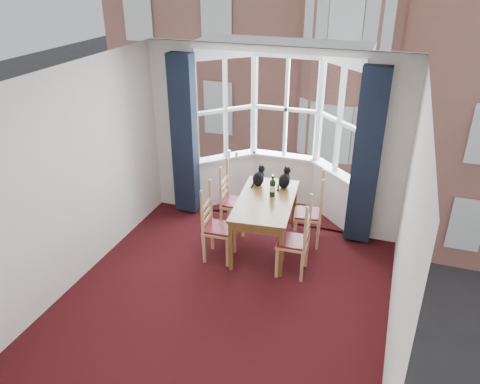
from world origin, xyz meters
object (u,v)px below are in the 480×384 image
at_px(chair_left_far, 230,203).
at_px(chair_right_near, 300,243).
at_px(dining_table, 266,205).
at_px(cat_right, 285,180).
at_px(wine_bottle, 272,187).
at_px(cat_left, 259,178).
at_px(chair_left_near, 213,228).
at_px(candle_tall, 229,154).
at_px(candle_short, 237,154).
at_px(chair_right_far, 314,215).

height_order(chair_left_far, chair_right_near, same).
xyz_separation_m(dining_table, cat_right, (0.15, 0.48, 0.22)).
height_order(chair_right_near, wine_bottle, wine_bottle).
bearing_deg(cat_left, wine_bottle, -44.21).
relative_size(dining_table, chair_left_near, 1.68).
bearing_deg(cat_left, chair_left_far, -164.12).
distance_m(chair_left_far, candle_tall, 1.02).
distance_m(candle_tall, candle_short, 0.13).
bearing_deg(cat_left, chair_right_near, -46.78).
distance_m(chair_left_near, candle_tall, 1.77).
xyz_separation_m(chair_right_far, candle_short, (-1.52, 0.85, 0.45)).
xyz_separation_m(cat_right, candle_tall, (-1.15, 0.69, 0.01)).
distance_m(chair_left_near, wine_bottle, 1.04).
bearing_deg(cat_right, candle_tall, 149.16).
bearing_deg(cat_right, chair_left_near, -128.14).
relative_size(chair_left_far, wine_bottle, 2.79).
height_order(chair_left_far, wine_bottle, wine_bottle).
distance_m(chair_left_far, cat_right, 0.95).
bearing_deg(chair_right_far, chair_left_near, -146.40).
xyz_separation_m(chair_left_far, cat_right, (0.82, 0.17, 0.45)).
height_order(cat_left, candle_tall, cat_left).
xyz_separation_m(dining_table, candle_short, (-0.87, 1.19, 0.22)).
height_order(candle_tall, candle_short, candle_tall).
height_order(cat_left, candle_short, cat_left).
distance_m(chair_left_near, candle_short, 1.77).
xyz_separation_m(chair_left_near, candle_tall, (-0.38, 1.67, 0.45)).
relative_size(cat_left, wine_bottle, 0.98).
xyz_separation_m(chair_left_far, candle_short, (-0.20, 0.89, 0.45)).
xyz_separation_m(cat_right, wine_bottle, (-0.10, -0.33, 0.02)).
bearing_deg(chair_left_near, chair_right_near, 0.71).
bearing_deg(chair_right_near, chair_left_far, 148.31).
distance_m(cat_right, candle_tall, 1.34).
height_order(cat_left, wine_bottle, wine_bottle).
bearing_deg(chair_left_near, cat_left, 67.91).
bearing_deg(cat_left, candle_tall, 135.96).
relative_size(chair_left_near, wine_bottle, 2.79).
height_order(chair_right_far, cat_right, cat_right).
height_order(chair_right_near, candle_tall, candle_tall).
height_order(chair_left_far, cat_left, cat_left).
relative_size(chair_right_near, candle_short, 9.43).
xyz_separation_m(cat_left, cat_right, (0.39, 0.05, 0.00)).
bearing_deg(chair_left_far, candle_short, 102.95).
xyz_separation_m(chair_left_far, chair_right_near, (1.29, -0.80, 0.00)).
height_order(chair_left_far, chair_right_far, same).
xyz_separation_m(chair_left_near, cat_right, (0.77, 0.98, 0.45)).
height_order(chair_left_near, cat_right, cat_right).
distance_m(chair_left_near, chair_right_far, 1.53).
bearing_deg(chair_left_near, cat_right, 51.86).
distance_m(chair_left_far, chair_right_near, 1.52).
height_order(chair_right_near, cat_left, cat_left).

